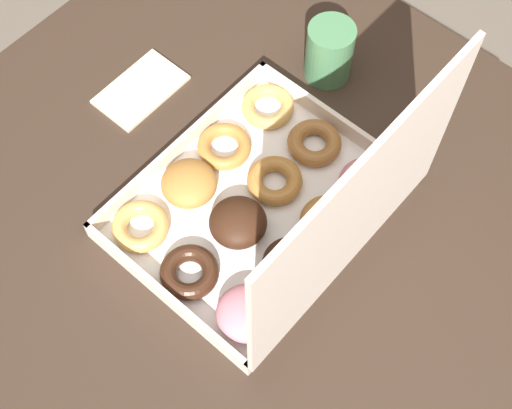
% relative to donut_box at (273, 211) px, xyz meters
% --- Properties ---
extents(ground_plane, '(8.00, 8.00, 0.00)m').
position_rel_donut_box_xyz_m(ground_plane, '(-0.00, -0.06, -0.77)').
color(ground_plane, '#6B6054').
extents(dining_table, '(0.98, 1.00, 0.71)m').
position_rel_donut_box_xyz_m(dining_table, '(-0.00, -0.06, -0.15)').
color(dining_table, '#38281E').
rests_on(dining_table, ground_plane).
extents(donut_box, '(0.39, 0.32, 0.34)m').
position_rel_donut_box_xyz_m(donut_box, '(0.00, 0.00, 0.00)').
color(donut_box, white).
rests_on(donut_box, dining_table).
extents(coffee_mug, '(0.08, 0.08, 0.10)m').
position_rel_donut_box_xyz_m(coffee_mug, '(-0.28, -0.12, -0.00)').
color(coffee_mug, '#4C8456').
rests_on(coffee_mug, dining_table).
extents(paper_napkin, '(0.14, 0.09, 0.01)m').
position_rel_donut_box_xyz_m(paper_napkin, '(-0.05, -0.33, -0.05)').
color(paper_napkin, beige).
rests_on(paper_napkin, dining_table).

